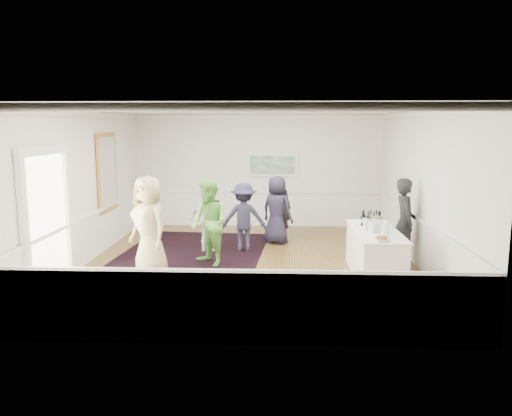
{
  "coord_description": "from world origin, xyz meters",
  "views": [
    {
      "loc": [
        0.58,
        -10.26,
        2.91
      ],
      "look_at": [
        0.11,
        0.2,
        1.16
      ],
      "focal_mm": 35.0,
      "sensor_mm": 36.0,
      "label": 1
    }
  ],
  "objects_px": {
    "serving_table": "(375,253)",
    "guest_dark_b": "(280,208)",
    "guest_green": "(209,223)",
    "nut_bowl": "(382,239)",
    "ice_bucket": "(375,222)",
    "guest_tan": "(149,227)",
    "guest_navy": "(277,210)",
    "guest_lilac": "(209,220)",
    "guest_dark_a": "(244,217)",
    "bartender": "(405,222)"
  },
  "relations": [
    {
      "from": "guest_navy",
      "to": "ice_bucket",
      "type": "relative_size",
      "value": 6.43
    },
    {
      "from": "guest_dark_a",
      "to": "guest_navy",
      "type": "distance_m",
      "value": 1.14
    },
    {
      "from": "ice_bucket",
      "to": "guest_tan",
      "type": "bearing_deg",
      "value": -174.94
    },
    {
      "from": "ice_bucket",
      "to": "guest_navy",
      "type": "bearing_deg",
      "value": 128.3
    },
    {
      "from": "guest_dark_a",
      "to": "nut_bowl",
      "type": "bearing_deg",
      "value": 130.01
    },
    {
      "from": "guest_lilac",
      "to": "ice_bucket",
      "type": "distance_m",
      "value": 3.84
    },
    {
      "from": "serving_table",
      "to": "guest_green",
      "type": "distance_m",
      "value": 3.39
    },
    {
      "from": "bartender",
      "to": "serving_table",
      "type": "bearing_deg",
      "value": 137.95
    },
    {
      "from": "guest_tan",
      "to": "guest_navy",
      "type": "relative_size",
      "value": 1.17
    },
    {
      "from": "guest_tan",
      "to": "guest_lilac",
      "type": "xyz_separation_m",
      "value": [
        0.88,
        1.96,
        -0.23
      ]
    },
    {
      "from": "serving_table",
      "to": "guest_navy",
      "type": "distance_m",
      "value": 3.29
    },
    {
      "from": "nut_bowl",
      "to": "ice_bucket",
      "type": "bearing_deg",
      "value": 85.52
    },
    {
      "from": "guest_navy",
      "to": "nut_bowl",
      "type": "relative_size",
      "value": 6.19
    },
    {
      "from": "serving_table",
      "to": "ice_bucket",
      "type": "height_order",
      "value": "ice_bucket"
    },
    {
      "from": "guest_dark_b",
      "to": "guest_green",
      "type": "bearing_deg",
      "value": 72.56
    },
    {
      "from": "guest_dark_b",
      "to": "serving_table",
      "type": "bearing_deg",
      "value": 132.98
    },
    {
      "from": "guest_lilac",
      "to": "guest_dark_b",
      "type": "height_order",
      "value": "guest_dark_b"
    },
    {
      "from": "serving_table",
      "to": "guest_dark_b",
      "type": "relative_size",
      "value": 1.39
    },
    {
      "from": "guest_lilac",
      "to": "nut_bowl",
      "type": "relative_size",
      "value": 5.53
    },
    {
      "from": "bartender",
      "to": "guest_dark_a",
      "type": "height_order",
      "value": "bartender"
    },
    {
      "from": "guest_tan",
      "to": "guest_lilac",
      "type": "relative_size",
      "value": 1.31
    },
    {
      "from": "guest_green",
      "to": "nut_bowl",
      "type": "relative_size",
      "value": 6.67
    },
    {
      "from": "guest_lilac",
      "to": "guest_navy",
      "type": "relative_size",
      "value": 0.89
    },
    {
      "from": "ice_bucket",
      "to": "guest_green",
      "type": "bearing_deg",
      "value": 172.85
    },
    {
      "from": "guest_lilac",
      "to": "guest_dark_b",
      "type": "relative_size",
      "value": 0.92
    },
    {
      "from": "guest_tan",
      "to": "guest_navy",
      "type": "height_order",
      "value": "guest_tan"
    },
    {
      "from": "guest_tan",
      "to": "ice_bucket",
      "type": "bearing_deg",
      "value": 45.27
    },
    {
      "from": "guest_green",
      "to": "nut_bowl",
      "type": "bearing_deg",
      "value": 24.07
    },
    {
      "from": "guest_lilac",
      "to": "guest_navy",
      "type": "height_order",
      "value": "guest_navy"
    },
    {
      "from": "serving_table",
      "to": "guest_green",
      "type": "relative_size",
      "value": 1.25
    },
    {
      "from": "serving_table",
      "to": "bartender",
      "type": "distance_m",
      "value": 1.19
    },
    {
      "from": "serving_table",
      "to": "ice_bucket",
      "type": "xyz_separation_m",
      "value": [
        0.02,
        0.22,
        0.57
      ]
    },
    {
      "from": "guest_dark_b",
      "to": "nut_bowl",
      "type": "distance_m",
      "value": 4.43
    },
    {
      "from": "guest_tan",
      "to": "guest_green",
      "type": "distance_m",
      "value": 1.33
    },
    {
      "from": "guest_green",
      "to": "guest_navy",
      "type": "xyz_separation_m",
      "value": [
        1.4,
        2.03,
        -0.06
      ]
    },
    {
      "from": "guest_dark_b",
      "to": "guest_navy",
      "type": "relative_size",
      "value": 0.97
    },
    {
      "from": "guest_green",
      "to": "guest_lilac",
      "type": "distance_m",
      "value": 1.17
    },
    {
      "from": "nut_bowl",
      "to": "guest_green",
      "type": "bearing_deg",
      "value": 154.63
    },
    {
      "from": "guest_dark_a",
      "to": "nut_bowl",
      "type": "distance_m",
      "value": 3.76
    },
    {
      "from": "serving_table",
      "to": "nut_bowl",
      "type": "xyz_separation_m",
      "value": [
        -0.06,
        -0.9,
        0.49
      ]
    },
    {
      "from": "guest_tan",
      "to": "guest_dark_a",
      "type": "relative_size",
      "value": 1.22
    },
    {
      "from": "nut_bowl",
      "to": "guest_tan",
      "type": "bearing_deg",
      "value": 170.34
    },
    {
      "from": "guest_tan",
      "to": "nut_bowl",
      "type": "distance_m",
      "value": 4.36
    },
    {
      "from": "bartender",
      "to": "ice_bucket",
      "type": "relative_size",
      "value": 7.05
    },
    {
      "from": "bartender",
      "to": "guest_tan",
      "type": "xyz_separation_m",
      "value": [
        -5.11,
        -0.97,
        0.06
      ]
    },
    {
      "from": "guest_tan",
      "to": "guest_dark_b",
      "type": "height_order",
      "value": "guest_tan"
    },
    {
      "from": "serving_table",
      "to": "guest_tan",
      "type": "bearing_deg",
      "value": -177.76
    },
    {
      "from": "guest_lilac",
      "to": "guest_dark_a",
      "type": "relative_size",
      "value": 0.94
    },
    {
      "from": "guest_green",
      "to": "guest_dark_a",
      "type": "height_order",
      "value": "guest_green"
    },
    {
      "from": "guest_green",
      "to": "bartender",
      "type": "bearing_deg",
      "value": 51.81
    }
  ]
}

